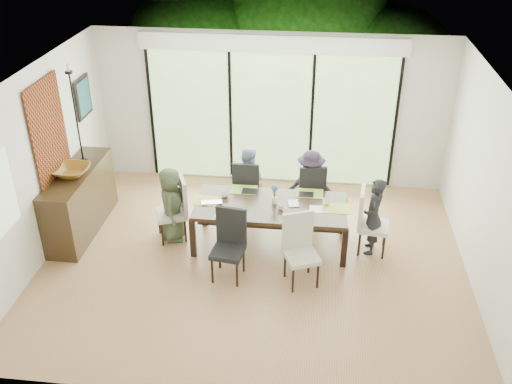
# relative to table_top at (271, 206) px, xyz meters

# --- Properties ---
(floor) EXTENTS (6.00, 5.00, 0.01)m
(floor) POSITION_rel_table_top_xyz_m (-0.19, -0.45, -0.66)
(floor) COLOR brown
(floor) RESTS_ON ground
(ceiling) EXTENTS (6.00, 5.00, 0.01)m
(ceiling) POSITION_rel_table_top_xyz_m (-0.19, -0.45, 2.05)
(ceiling) COLOR white
(ceiling) RESTS_ON wall_back
(wall_back) EXTENTS (6.00, 0.02, 2.70)m
(wall_back) POSITION_rel_table_top_xyz_m (-0.19, 2.06, 0.69)
(wall_back) COLOR silver
(wall_back) RESTS_ON floor
(wall_front) EXTENTS (6.00, 0.02, 2.70)m
(wall_front) POSITION_rel_table_top_xyz_m (-0.19, -2.96, 0.69)
(wall_front) COLOR silver
(wall_front) RESTS_ON floor
(wall_left) EXTENTS (0.02, 5.00, 2.70)m
(wall_left) POSITION_rel_table_top_xyz_m (-3.20, -0.45, 0.69)
(wall_left) COLOR beige
(wall_left) RESTS_ON floor
(wall_right) EXTENTS (0.02, 5.00, 2.70)m
(wall_right) POSITION_rel_table_top_xyz_m (2.82, -0.45, 0.69)
(wall_right) COLOR silver
(wall_right) RESTS_ON floor
(glass_doors) EXTENTS (4.20, 0.02, 2.30)m
(glass_doors) POSITION_rel_table_top_xyz_m (-0.19, 2.02, 0.54)
(glass_doors) COLOR #598C3F
(glass_doors) RESTS_ON wall_back
(blinds_header) EXTENTS (4.40, 0.06, 0.28)m
(blinds_header) POSITION_rel_table_top_xyz_m (-0.19, 2.01, 1.84)
(blinds_header) COLOR white
(blinds_header) RESTS_ON wall_back
(mullion_a) EXTENTS (0.05, 0.04, 2.30)m
(mullion_a) POSITION_rel_table_top_xyz_m (-2.29, 2.01, 0.54)
(mullion_a) COLOR black
(mullion_a) RESTS_ON wall_back
(mullion_b) EXTENTS (0.05, 0.04, 2.30)m
(mullion_b) POSITION_rel_table_top_xyz_m (-0.89, 2.01, 0.54)
(mullion_b) COLOR black
(mullion_b) RESTS_ON wall_back
(mullion_c) EXTENTS (0.05, 0.04, 2.30)m
(mullion_c) POSITION_rel_table_top_xyz_m (0.51, 2.01, 0.54)
(mullion_c) COLOR black
(mullion_c) RESTS_ON wall_back
(mullion_d) EXTENTS (0.05, 0.04, 2.30)m
(mullion_d) POSITION_rel_table_top_xyz_m (1.91, 2.01, 0.54)
(mullion_d) COLOR black
(mullion_d) RESTS_ON wall_back
(deck) EXTENTS (6.00, 1.80, 0.10)m
(deck) POSITION_rel_table_top_xyz_m (-0.19, 2.95, -0.71)
(deck) COLOR #533123
(deck) RESTS_ON ground
(rail_top) EXTENTS (6.00, 0.08, 0.06)m
(rail_top) POSITION_rel_table_top_xyz_m (-0.19, 3.75, -0.11)
(rail_top) COLOR brown
(rail_top) RESTS_ON deck
(foliage_left) EXTENTS (3.20, 3.20, 3.20)m
(foliage_left) POSITION_rel_table_top_xyz_m (-1.99, 4.75, 0.78)
(foliage_left) COLOR #14380F
(foliage_left) RESTS_ON ground
(foliage_mid) EXTENTS (4.00, 4.00, 4.00)m
(foliage_mid) POSITION_rel_table_top_xyz_m (0.21, 5.35, 1.14)
(foliage_mid) COLOR #14380F
(foliage_mid) RESTS_ON ground
(foliage_right) EXTENTS (2.80, 2.80, 2.80)m
(foliage_right) POSITION_rel_table_top_xyz_m (2.01, 4.55, 0.60)
(foliage_right) COLOR #14380F
(foliage_right) RESTS_ON ground
(foliage_far) EXTENTS (3.60, 3.60, 3.60)m
(foliage_far) POSITION_rel_table_top_xyz_m (-0.79, 6.05, 0.96)
(foliage_far) COLOR #14380F
(foliage_far) RESTS_ON ground
(table_top) EXTENTS (2.20, 1.01, 0.05)m
(table_top) POSITION_rel_table_top_xyz_m (0.00, 0.00, 0.00)
(table_top) COLOR black
(table_top) RESTS_ON floor
(table_apron) EXTENTS (2.01, 0.82, 0.09)m
(table_apron) POSITION_rel_table_top_xyz_m (0.00, -0.00, -0.08)
(table_apron) COLOR black
(table_apron) RESTS_ON floor
(table_leg_fl) EXTENTS (0.08, 0.08, 0.63)m
(table_leg_fl) POSITION_rel_table_top_xyz_m (-1.08, -0.43, -0.34)
(table_leg_fl) COLOR black
(table_leg_fl) RESTS_ON floor
(table_leg_fr) EXTENTS (0.08, 0.08, 0.63)m
(table_leg_fr) POSITION_rel_table_top_xyz_m (1.08, -0.43, -0.34)
(table_leg_fr) COLOR black
(table_leg_fr) RESTS_ON floor
(table_leg_bl) EXTENTS (0.08, 0.08, 0.63)m
(table_leg_bl) POSITION_rel_table_top_xyz_m (-1.08, 0.43, -0.34)
(table_leg_bl) COLOR black
(table_leg_bl) RESTS_ON floor
(table_leg_br) EXTENTS (0.08, 0.08, 0.63)m
(table_leg_br) POSITION_rel_table_top_xyz_m (1.08, 0.43, -0.34)
(table_leg_br) COLOR black
(table_leg_br) RESTS_ON floor
(chair_left_end) EXTENTS (0.55, 0.55, 1.01)m
(chair_left_end) POSITION_rel_table_top_xyz_m (-1.50, -0.00, -0.16)
(chair_left_end) COLOR beige
(chair_left_end) RESTS_ON floor
(chair_right_end) EXTENTS (0.47, 0.47, 1.01)m
(chair_right_end) POSITION_rel_table_top_xyz_m (1.50, -0.00, -0.16)
(chair_right_end) COLOR silver
(chair_right_end) RESTS_ON floor
(chair_far_left) EXTENTS (0.43, 0.43, 1.01)m
(chair_far_left) POSITION_rel_table_top_xyz_m (-0.45, 0.85, -0.16)
(chair_far_left) COLOR black
(chair_far_left) RESTS_ON floor
(chair_far_right) EXTENTS (0.49, 0.49, 1.01)m
(chair_far_right) POSITION_rel_table_top_xyz_m (0.55, 0.85, -0.16)
(chair_far_right) COLOR black
(chair_far_right) RESTS_ON floor
(chair_near_left) EXTENTS (0.47, 0.47, 1.01)m
(chair_near_left) POSITION_rel_table_top_xyz_m (-0.50, -0.87, -0.16)
(chair_near_left) COLOR black
(chair_near_left) RESTS_ON floor
(chair_near_right) EXTENTS (0.55, 0.55, 1.01)m
(chair_near_right) POSITION_rel_table_top_xyz_m (0.50, -0.87, -0.16)
(chair_near_right) COLOR beige
(chair_near_right) RESTS_ON floor
(person_left_end) EXTENTS (0.40, 0.58, 1.18)m
(person_left_end) POSITION_rel_table_top_xyz_m (-1.48, -0.00, -0.07)
(person_left_end) COLOR #3F4D33
(person_left_end) RESTS_ON floor
(person_right_end) EXTENTS (0.38, 0.57, 1.18)m
(person_right_end) POSITION_rel_table_top_xyz_m (1.48, -0.00, -0.07)
(person_right_end) COLOR black
(person_right_end) RESTS_ON floor
(person_far_left) EXTENTS (0.59, 0.42, 1.18)m
(person_far_left) POSITION_rel_table_top_xyz_m (-0.45, 0.83, -0.07)
(person_far_left) COLOR #7C95B4
(person_far_left) RESTS_ON floor
(person_far_right) EXTENTS (0.55, 0.35, 1.18)m
(person_far_right) POSITION_rel_table_top_xyz_m (0.55, 0.83, -0.07)
(person_far_right) COLOR #261C2B
(person_far_right) RESTS_ON floor
(placemat_left) EXTENTS (0.40, 0.29, 0.01)m
(placemat_left) POSITION_rel_table_top_xyz_m (-0.95, -0.00, 0.03)
(placemat_left) COLOR #90B641
(placemat_left) RESTS_ON table_top
(placemat_right) EXTENTS (0.40, 0.29, 0.01)m
(placemat_right) POSITION_rel_table_top_xyz_m (0.95, -0.00, 0.03)
(placemat_right) COLOR #98BF44
(placemat_right) RESTS_ON table_top
(placemat_far_l) EXTENTS (0.40, 0.29, 0.01)m
(placemat_far_l) POSITION_rel_table_top_xyz_m (-0.45, 0.40, 0.03)
(placemat_far_l) COLOR #7EA33A
(placemat_far_l) RESTS_ON table_top
(placemat_far_r) EXTENTS (0.40, 0.29, 0.01)m
(placemat_far_r) POSITION_rel_table_top_xyz_m (0.55, 0.40, 0.03)
(placemat_far_r) COLOR olive
(placemat_far_r) RESTS_ON table_top
(placemat_paper) EXTENTS (0.40, 0.29, 0.01)m
(placemat_paper) POSITION_rel_table_top_xyz_m (-0.55, -0.30, 0.03)
(placemat_paper) COLOR white
(placemat_paper) RESTS_ON table_top
(tablet_far_l) EXTENTS (0.24, 0.16, 0.01)m
(tablet_far_l) POSITION_rel_table_top_xyz_m (-0.35, 0.35, 0.04)
(tablet_far_l) COLOR black
(tablet_far_l) RESTS_ON table_top
(tablet_far_r) EXTENTS (0.22, 0.16, 0.01)m
(tablet_far_r) POSITION_rel_table_top_xyz_m (0.50, 0.35, 0.04)
(tablet_far_r) COLOR black
(tablet_far_r) RESTS_ON table_top
(papers) EXTENTS (0.27, 0.20, 0.00)m
(papers) POSITION_rel_table_top_xyz_m (0.70, -0.05, 0.03)
(papers) COLOR white
(papers) RESTS_ON table_top
(platter_base) EXTENTS (0.24, 0.24, 0.02)m
(platter_base) POSITION_rel_table_top_xyz_m (-0.55, -0.30, 0.04)
(platter_base) COLOR white
(platter_base) RESTS_ON table_top
(platter_snacks) EXTENTS (0.18, 0.18, 0.01)m
(platter_snacks) POSITION_rel_table_top_xyz_m (-0.55, -0.30, 0.06)
(platter_snacks) COLOR orange
(platter_snacks) RESTS_ON table_top
(vase) EXTENTS (0.07, 0.07, 0.11)m
(vase) POSITION_rel_table_top_xyz_m (0.05, 0.05, 0.08)
(vase) COLOR silver
(vase) RESTS_ON table_top
(hyacinth_stems) EXTENTS (0.04, 0.04, 0.15)m
(hyacinth_stems) POSITION_rel_table_top_xyz_m (0.05, 0.05, 0.19)
(hyacinth_stems) COLOR #337226
(hyacinth_stems) RESTS_ON table_top
(hyacinth_blooms) EXTENTS (0.10, 0.10, 0.10)m
(hyacinth_blooms) POSITION_rel_table_top_xyz_m (0.05, 0.05, 0.28)
(hyacinth_blooms) COLOR #465DB0
(hyacinth_blooms) RESTS_ON table_top
(laptop) EXTENTS (0.34, 0.25, 0.02)m
(laptop) POSITION_rel_table_top_xyz_m (-0.85, -0.10, 0.04)
(laptop) COLOR silver
(laptop) RESTS_ON table_top
(cup_a) EXTENTS (0.12, 0.12, 0.09)m
(cup_a) POSITION_rel_table_top_xyz_m (-0.70, 0.15, 0.07)
(cup_a) COLOR white
(cup_a) RESTS_ON table_top
(cup_b) EXTENTS (0.13, 0.13, 0.08)m
(cup_b) POSITION_rel_table_top_xyz_m (0.15, -0.10, 0.07)
(cup_b) COLOR white
(cup_b) RESTS_ON table_top
(cup_c) EXTENTS (0.12, 0.12, 0.09)m
(cup_c) POSITION_rel_table_top_xyz_m (0.80, 0.10, 0.07)
(cup_c) COLOR white
(cup_c) RESTS_ON table_top
(book) EXTENTS (0.18, 0.23, 0.02)m
(book) POSITION_rel_table_top_xyz_m (0.25, 0.05, 0.04)
(book) COLOR white
(book) RESTS_ON table_top
(sideboard) EXTENTS (0.50, 1.78, 1.00)m
(sideboard) POSITION_rel_table_top_xyz_m (-2.95, 0.09, -0.16)
(sideboard) COLOR black
(sideboard) RESTS_ON floor
(bowl) EXTENTS (0.53, 0.53, 0.13)m
(bowl) POSITION_rel_table_top_xyz_m (-2.95, -0.01, 0.41)
(bowl) COLOR brown
(bowl) RESTS_ON sideboard
(candlestick_base) EXTENTS (0.11, 0.11, 0.04)m
(candlestick_base) POSITION_rel_table_top_xyz_m (-2.95, 0.44, 0.37)
(candlestick_base) COLOR black
(candlestick_base) RESTS_ON sideboard
(candlestick_shaft) EXTENTS (0.03, 0.03, 1.39)m
(candlestick_shaft) POSITION_rel_table_top_xyz_m (-2.95, 0.44, 1.07)
(candlestick_shaft) COLOR black
(candlestick_shaft) RESTS_ON sideboard
(candlestick_pan) EXTENTS (0.11, 0.11, 0.03)m
(candlestick_pan) POSITION_rel_table_top_xyz_m (-2.95, 0.44, 1.76)
(candlestick_pan) COLOR black
(candlestick_pan) RESTS_ON sideboard
(candle) EXTENTS (0.04, 0.04, 0.11)m
(candle) POSITION_rel_table_top_xyz_m (-2.95, 0.44, 1.83)
(candle) COLOR silver
(candle) RESTS_ON sideboard
(tapestry) EXTENTS (0.02, 1.00, 1.50)m
(tapestry) POSITION_rel_table_top_xyz_m (-3.16, -0.05, 1.04)
(tapestry) COLOR maroon
(tapestry) RESTS_ON wall_left
(art_frame) EXTENTS (0.03, 0.55, 0.65)m
(art_frame) POSITION_rel_table_top_xyz_m (-3.16, 1.25, 1.09)
(art_frame) COLOR black
(art_frame) RESTS_ON wall_left
(art_canvas) EXTENTS (0.01, 0.45, 0.55)m
(art_canvas) POSITION_rel_table_top_xyz_m (-3.14, 1.25, 1.09)
(art_canvas) COLOR #164348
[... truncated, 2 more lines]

